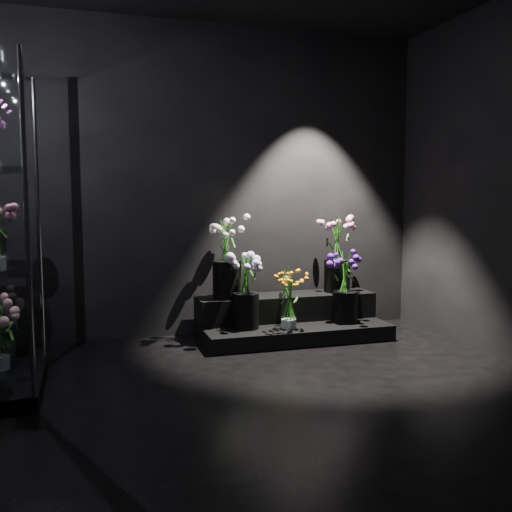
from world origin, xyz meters
name	(u,v)px	position (x,y,z in m)	size (l,w,h in m)	color
floor	(285,409)	(0.00, 0.00, 0.00)	(4.00, 4.00, 0.00)	black
wall_back	(210,182)	(0.00, 2.00, 1.40)	(4.00, 4.00, 0.00)	black
display_riser	(290,320)	(0.65, 1.67, 0.15)	(1.66, 0.74, 0.37)	black
bouquet_orange_bells	(289,298)	(0.54, 1.40, 0.40)	(0.28, 0.28, 0.52)	white
bouquet_lilac	(246,285)	(0.19, 1.51, 0.52)	(0.44, 0.44, 0.64)	black
bouquet_purple	(345,282)	(1.11, 1.49, 0.51)	(0.38, 0.38, 0.65)	black
bouquet_cream_roses	(227,253)	(0.08, 1.74, 0.77)	(0.46, 0.46, 0.70)	black
bouquet_pink_roses	(337,250)	(1.16, 1.77, 0.77)	(0.38, 0.38, 0.71)	black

